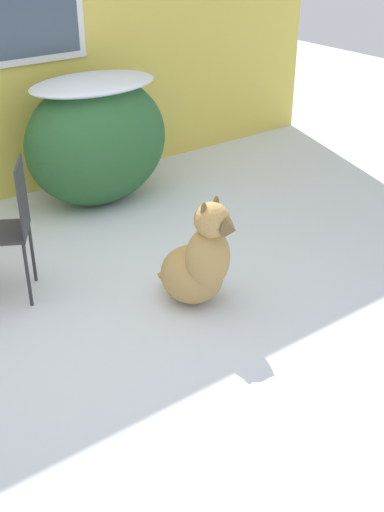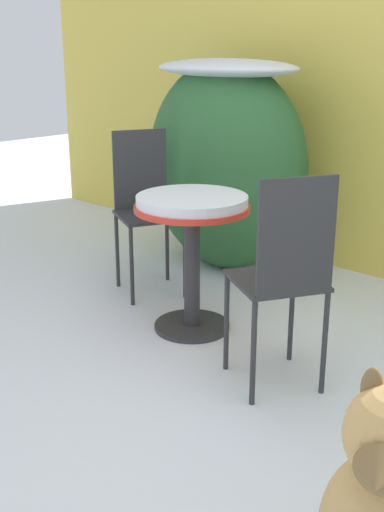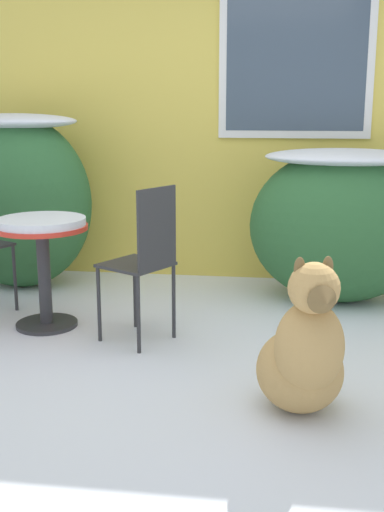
% 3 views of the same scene
% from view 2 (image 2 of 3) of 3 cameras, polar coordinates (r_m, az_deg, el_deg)
% --- Properties ---
extents(ground_plane, '(16.00, 16.00, 0.00)m').
position_cam_2_polar(ground_plane, '(2.46, 5.49, -18.47)').
color(ground_plane, silver).
extents(shrub_left, '(1.23, 0.72, 1.39)m').
position_cam_2_polar(shrub_left, '(4.30, 2.91, 8.39)').
color(shrub_left, '#2D6033').
rests_on(shrub_left, ground_plane).
extents(patio_table, '(0.60, 0.60, 0.74)m').
position_cam_2_polar(patio_table, '(3.32, 0.00, 2.59)').
color(patio_table, '#2D2D30').
rests_on(patio_table, ground_plane).
extents(patio_chair_near_table, '(0.49, 0.49, 0.98)m').
position_cam_2_polar(patio_chair_near_table, '(3.92, -4.13, 4.64)').
color(patio_chair_near_table, '#2D2D30').
rests_on(patio_chair_near_table, ground_plane).
extents(patio_chair_far_side, '(0.50, 0.50, 0.98)m').
position_cam_2_polar(patio_chair_far_side, '(2.74, 8.14, -1.57)').
color(patio_chair_far_side, '#2D2D30').
rests_on(patio_chair_far_side, ground_plane).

